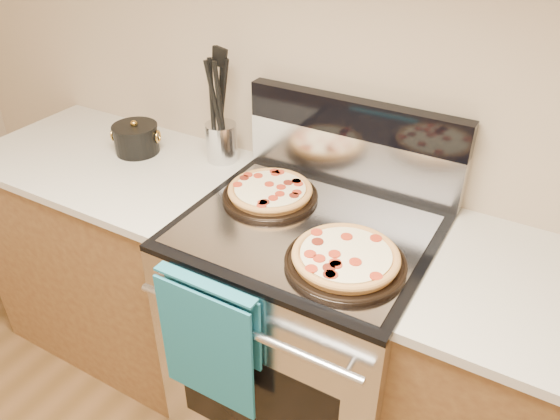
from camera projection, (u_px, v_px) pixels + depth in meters
The scene contains 15 objects.
wall_back at pixel (365, 56), 1.70m from camera, with size 4.00×4.00×0.00m, color #C5A98E.
range_body at pixel (305, 334), 1.93m from camera, with size 0.76×0.68×0.90m, color #B7B7BC.
oven_window at pixel (255, 403), 1.69m from camera, with size 0.56×0.01×0.40m, color black.
cooktop at pixel (309, 228), 1.68m from camera, with size 0.76×0.68×0.02m, color black.
backsplash_lower at pixel (352, 158), 1.85m from camera, with size 0.76×0.06×0.18m, color silver.
backsplash_upper at pixel (355, 117), 1.77m from camera, with size 0.76×0.06×0.12m, color black.
oven_handle at pixel (243, 330), 1.47m from camera, with size 0.03×0.03×0.70m, color silver.
dish_towel at pixel (210, 340), 1.57m from camera, with size 0.32×0.05×0.42m, color #1C568C, non-canonical shape.
foil_sheet at pixel (304, 229), 1.65m from camera, with size 0.70×0.55×0.01m, color gray.
cabinet_left at pixel (126, 256), 2.33m from camera, with size 1.00×0.62×0.88m, color brown.
countertop_left at pixel (108, 161), 2.08m from camera, with size 1.02×0.64×0.03m, color beige.
pepperoni_pizza_back at pixel (270, 192), 1.79m from camera, with size 0.31×0.31×0.04m, color #B57737, non-canonical shape.
pepperoni_pizza_front at pixel (346, 258), 1.49m from camera, with size 0.33×0.33×0.04m, color #B57737, non-canonical shape.
utensil_crock at pixel (222, 142), 2.02m from camera, with size 0.12×0.12×0.14m, color silver.
saucepan at pixel (136, 140), 2.09m from camera, with size 0.17×0.17×0.10m, color black.
Camera 1 is at (0.61, 0.41, 1.87)m, focal length 35.00 mm.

